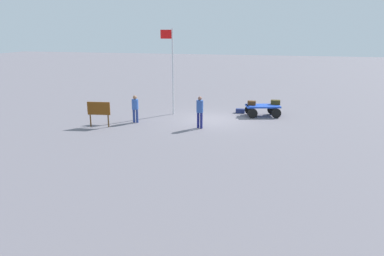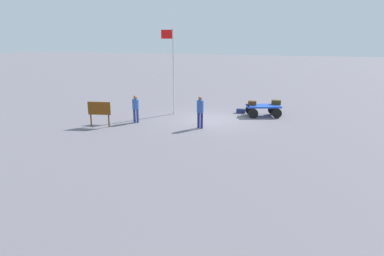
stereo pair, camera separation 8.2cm
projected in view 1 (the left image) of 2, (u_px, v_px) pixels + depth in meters
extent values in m
plane|color=slate|center=(213.00, 120.00, 22.35)|extent=(120.00, 120.00, 0.00)
cube|color=blue|center=(263.00, 106.00, 23.08)|extent=(2.28, 1.58, 0.10)
cube|color=blue|center=(247.00, 106.00, 23.05)|extent=(0.35, 0.98, 0.10)
cylinder|color=black|center=(253.00, 113.00, 22.63)|extent=(0.61, 0.28, 0.60)
cylinder|color=black|center=(249.00, 110.00, 23.68)|extent=(0.61, 0.28, 0.60)
cylinder|color=black|center=(276.00, 113.00, 22.67)|extent=(0.61, 0.28, 0.60)
cylinder|color=black|center=(272.00, 110.00, 23.72)|extent=(0.61, 0.28, 0.60)
cube|color=#492C14|center=(252.00, 103.00, 23.09)|extent=(0.51, 0.33, 0.26)
cube|color=#3D3514|center=(275.00, 102.00, 23.30)|extent=(0.59, 0.40, 0.27)
cube|color=navy|center=(240.00, 111.00, 24.10)|extent=(0.57, 0.30, 0.27)
cylinder|color=navy|center=(201.00, 120.00, 20.25)|extent=(0.14, 0.14, 0.89)
cylinder|color=navy|center=(198.00, 120.00, 20.35)|extent=(0.14, 0.14, 0.89)
cylinder|color=#2C4F9E|center=(200.00, 106.00, 20.10)|extent=(0.46, 0.46, 0.67)
sphere|color=#8D5E51|center=(200.00, 98.00, 19.99)|extent=(0.21, 0.21, 0.21)
cylinder|color=navy|center=(137.00, 116.00, 21.54)|extent=(0.14, 0.14, 0.79)
cylinder|color=navy|center=(134.00, 116.00, 21.60)|extent=(0.14, 0.14, 0.79)
cylinder|color=#315AB1|center=(135.00, 104.00, 21.39)|extent=(0.40, 0.40, 0.57)
sphere|color=#94684C|center=(135.00, 97.00, 21.29)|extent=(0.23, 0.23, 0.23)
cylinder|color=silver|center=(173.00, 72.00, 23.19)|extent=(0.10, 0.10, 5.34)
cube|color=red|center=(166.00, 34.00, 22.69)|extent=(0.71, 0.05, 0.53)
cylinder|color=#4C3319|center=(108.00, 121.00, 20.56)|extent=(0.08, 0.08, 0.69)
cylinder|color=#4C3319|center=(91.00, 121.00, 20.67)|extent=(0.08, 0.08, 0.69)
cube|color=brown|center=(99.00, 108.00, 20.44)|extent=(1.28, 0.23, 0.72)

